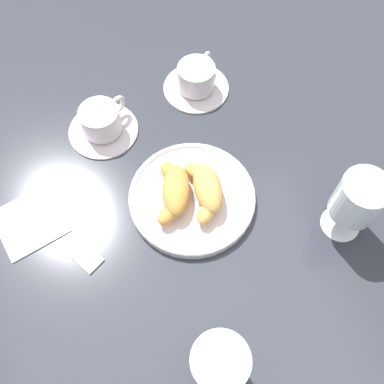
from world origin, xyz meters
TOP-DOWN VIEW (x-y plane):
  - ground_plane at (0.00, 0.00)m, footprint 2.20×2.20m
  - pastry_plate at (-0.02, 0.00)m, footprint 0.23×0.23m
  - croissant_large at (-0.03, -0.02)m, footprint 0.14×0.07m
  - croissant_small at (-0.01, 0.03)m, footprint 0.13×0.09m
  - coffee_cup_near at (0.18, 0.12)m, footprint 0.14×0.14m
  - coffee_cup_far at (0.23, -0.09)m, footprint 0.14×0.14m
  - juice_glass_left at (-0.31, 0.06)m, footprint 0.08×0.08m
  - juice_glass_right at (-0.15, -0.23)m, footprint 0.08×0.08m
  - sugar_packet at (-0.07, 0.20)m, footprint 0.06×0.06m
  - folded_napkin at (0.02, 0.28)m, footprint 0.13×0.13m

SIDE VIEW (x-z plane):
  - ground_plane at x=0.00m, z-range 0.00..0.00m
  - folded_napkin at x=0.02m, z-range 0.00..0.01m
  - sugar_packet at x=-0.07m, z-range 0.00..0.01m
  - pastry_plate at x=-0.02m, z-range 0.00..0.02m
  - coffee_cup_near at x=0.18m, z-range 0.00..0.06m
  - coffee_cup_far at x=0.23m, z-range 0.00..0.06m
  - croissant_large at x=-0.03m, z-range 0.02..0.06m
  - croissant_small at x=-0.01m, z-range 0.02..0.06m
  - juice_glass_left at x=-0.31m, z-range 0.02..0.16m
  - juice_glass_right at x=-0.15m, z-range 0.02..0.16m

